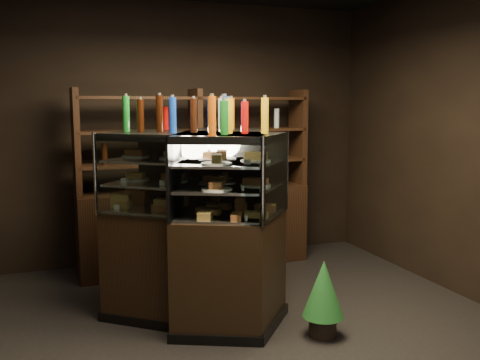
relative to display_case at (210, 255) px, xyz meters
name	(u,v)px	position (x,y,z in m)	size (l,w,h in m)	color
ground	(226,349)	(-0.08, -0.71, -0.53)	(5.00, 5.00, 0.00)	black
room_shell	(225,89)	(-0.08, -0.71, 1.41)	(5.02, 5.02, 3.01)	black
display_case	(210,255)	(0.00, 0.00, 0.00)	(1.74, 1.65, 1.61)	black
food_display	(209,175)	(0.00, 0.00, 0.70)	(1.24, 1.30, 0.49)	#C08345
bottles_top	(209,115)	(0.00, 0.00, 1.21)	(1.07, 1.16, 0.30)	#147223
potted_conifer	(323,287)	(0.71, -0.75, -0.13)	(0.33, 0.33, 0.70)	black
back_shelving	(196,215)	(0.24, 1.34, 0.07)	(2.60, 0.52, 2.00)	black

